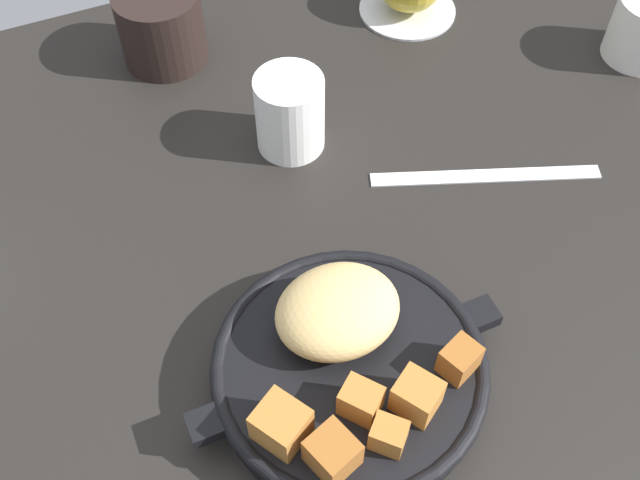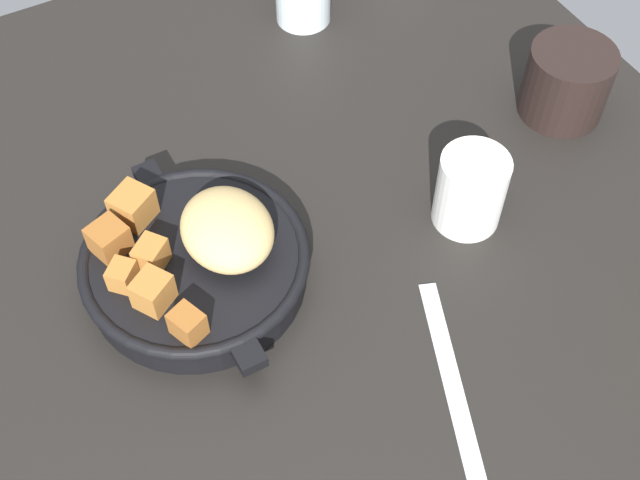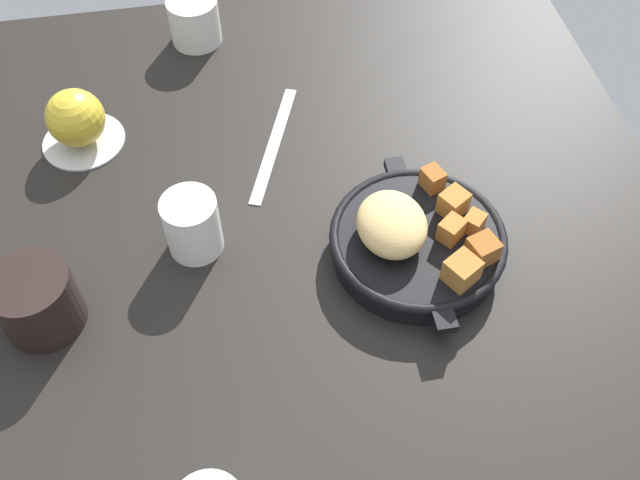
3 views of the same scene
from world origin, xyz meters
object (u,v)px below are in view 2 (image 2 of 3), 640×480
(butter_knife, at_px, (454,391))
(coffee_mug_dark, at_px, (567,82))
(cast_iron_skillet, at_px, (197,259))
(white_creamer_pitcher, at_px, (471,190))

(butter_knife, bearing_deg, coffee_mug_dark, 148.92)
(butter_knife, height_order, coffee_mug_dark, coffee_mug_dark)
(cast_iron_skillet, relative_size, white_creamer_pitcher, 3.16)
(cast_iron_skillet, xyz_separation_m, coffee_mug_dark, (-0.02, 0.43, 0.01))
(coffee_mug_dark, bearing_deg, white_creamer_pitcher, -66.88)
(coffee_mug_dark, bearing_deg, butter_knife, -51.92)
(cast_iron_skillet, height_order, white_creamer_pitcher, cast_iron_skillet)
(cast_iron_skillet, distance_m, coffee_mug_dark, 0.43)
(cast_iron_skillet, distance_m, white_creamer_pitcher, 0.26)
(cast_iron_skillet, distance_m, butter_knife, 0.26)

